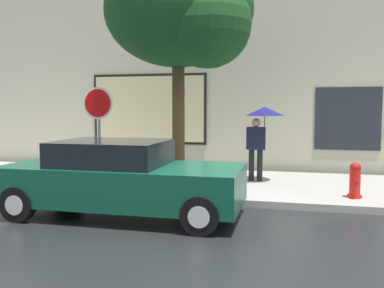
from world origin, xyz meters
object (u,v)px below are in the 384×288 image
at_px(stop_sign, 98,116).
at_px(parked_car, 121,179).
at_px(pedestrian_with_umbrella, 262,122).
at_px(fire_hydrant, 355,180).
at_px(street_tree, 184,14).

bearing_deg(stop_sign, parked_car, -54.13).
bearing_deg(stop_sign, pedestrian_with_umbrella, 22.17).
bearing_deg(pedestrian_with_umbrella, stop_sign, -157.83).
xyz_separation_m(fire_hydrant, street_tree, (-3.74, 0.24, 3.63)).
xyz_separation_m(parked_car, pedestrian_with_umbrella, (2.35, 3.45, 0.95)).
bearing_deg(stop_sign, fire_hydrant, 0.12).
bearing_deg(fire_hydrant, pedestrian_with_umbrella, 143.49).
xyz_separation_m(fire_hydrant, pedestrian_with_umbrella, (-2.04, 1.51, 1.13)).
relative_size(parked_car, pedestrian_with_umbrella, 2.34).
height_order(parked_car, stop_sign, stop_sign).
bearing_deg(pedestrian_with_umbrella, parked_car, -124.24).
relative_size(pedestrian_with_umbrella, street_tree, 0.35).
distance_m(fire_hydrant, stop_sign, 5.92).
bearing_deg(fire_hydrant, parked_car, -156.19).
bearing_deg(parked_car, fire_hydrant, 23.81).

